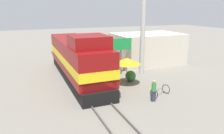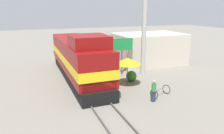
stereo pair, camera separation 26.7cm
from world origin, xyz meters
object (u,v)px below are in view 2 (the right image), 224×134
(person_bystander, at_px, (154,90))
(vendor_umbrella, at_px, (128,61))
(locomotive, at_px, (79,59))
(billboard_sign, at_px, (122,47))
(utility_pole, at_px, (144,30))
(bicycle, at_px, (160,91))

(person_bystander, bearing_deg, vendor_umbrella, 94.38)
(locomotive, xyz_separation_m, vendor_umbrella, (3.54, -3.25, 0.24))
(billboard_sign, bearing_deg, utility_pole, -18.10)
(billboard_sign, bearing_deg, locomotive, -179.37)
(locomotive, xyz_separation_m, bicycle, (4.89, -6.44, -1.62))
(vendor_umbrella, xyz_separation_m, bicycle, (1.35, -3.19, -1.86))
(utility_pole, bearing_deg, bicycle, -105.84)
(utility_pole, relative_size, person_bystander, 5.43)
(locomotive, relative_size, person_bystander, 8.34)
(vendor_umbrella, bearing_deg, billboard_sign, 74.54)
(billboard_sign, relative_size, bicycle, 2.13)
(utility_pole, bearing_deg, person_bystander, -112.54)
(locomotive, height_order, bicycle, locomotive)
(billboard_sign, bearing_deg, person_bystander, -94.90)
(billboard_sign, distance_m, person_bystander, 7.48)
(locomotive, relative_size, utility_pole, 1.54)
(utility_pole, relative_size, bicycle, 5.12)
(utility_pole, distance_m, person_bystander, 7.93)
(billboard_sign, height_order, person_bystander, billboard_sign)
(locomotive, relative_size, vendor_umbrella, 5.52)
(locomotive, xyz_separation_m, person_bystander, (3.84, -7.14, -1.10))
(locomotive, distance_m, bicycle, 8.25)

